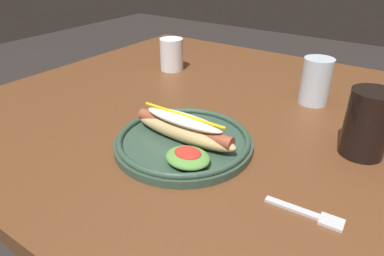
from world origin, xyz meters
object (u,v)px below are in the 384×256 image
(hot_dog_plate, at_px, (184,139))
(water_cup, at_px, (316,81))
(soda_cup, at_px, (367,124))
(extra_cup, at_px, (172,54))
(fork, at_px, (310,214))

(hot_dog_plate, height_order, water_cup, water_cup)
(hot_dog_plate, relative_size, soda_cup, 2.12)
(water_cup, bearing_deg, soda_cup, -51.04)
(water_cup, relative_size, extra_cup, 1.17)
(soda_cup, bearing_deg, water_cup, 128.96)
(hot_dog_plate, relative_size, fork, 2.32)
(hot_dog_plate, distance_m, extra_cup, 0.49)
(hot_dog_plate, height_order, extra_cup, extra_cup)
(fork, distance_m, extra_cup, 0.73)
(fork, distance_m, soda_cup, 0.24)
(soda_cup, bearing_deg, fork, -95.95)
(soda_cup, bearing_deg, extra_cup, 162.58)
(extra_cup, bearing_deg, water_cup, -0.26)
(hot_dog_plate, relative_size, water_cup, 2.38)
(soda_cup, xyz_separation_m, water_cup, (-0.15, 0.19, -0.01))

